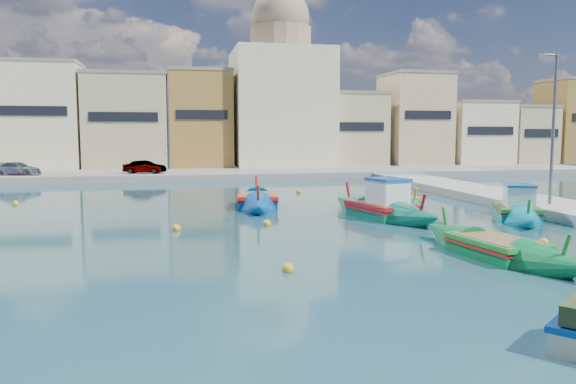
{
  "coord_description": "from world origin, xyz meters",
  "views": [
    {
      "loc": [
        -0.99,
        -18.99,
        4.13
      ],
      "look_at": [
        4.0,
        6.0,
        1.4
      ],
      "focal_mm": 35.0,
      "sensor_mm": 36.0,
      "label": 1
    }
  ],
  "objects_px": {
    "luzzu_cyan_mid": "(392,202)",
    "luzzu_green": "(257,202)",
    "church_block": "(281,91)",
    "luzzu_blue_south": "(496,250)",
    "quay_street_lamp": "(552,128)",
    "luzzu_blue_cabin": "(382,210)",
    "luzzu_turquoise_cabin": "(517,212)"
  },
  "relations": [
    {
      "from": "luzzu_cyan_mid",
      "to": "luzzu_green",
      "type": "xyz_separation_m",
      "value": [
        -7.39,
        1.29,
        0.03
      ]
    },
    {
      "from": "church_block",
      "to": "luzzu_blue_south",
      "type": "relative_size",
      "value": 2.35
    },
    {
      "from": "church_block",
      "to": "quay_street_lamp",
      "type": "relative_size",
      "value": 2.39
    },
    {
      "from": "quay_street_lamp",
      "to": "luzzu_blue_cabin",
      "type": "xyz_separation_m",
      "value": [
        -8.73,
        0.42,
        -3.97
      ]
    },
    {
      "from": "luzzu_turquoise_cabin",
      "to": "quay_street_lamp",
      "type": "bearing_deg",
      "value": 22.84
    },
    {
      "from": "luzzu_cyan_mid",
      "to": "luzzu_blue_south",
      "type": "xyz_separation_m",
      "value": [
        -1.41,
        -12.61,
        -0.01
      ]
    },
    {
      "from": "quay_street_lamp",
      "to": "luzzu_blue_south",
      "type": "xyz_separation_m",
      "value": [
        -8.1,
        -8.44,
        -4.1
      ]
    },
    {
      "from": "luzzu_blue_cabin",
      "to": "luzzu_green",
      "type": "bearing_deg",
      "value": 136.72
    },
    {
      "from": "quay_street_lamp",
      "to": "luzzu_cyan_mid",
      "type": "bearing_deg",
      "value": 148.04
    },
    {
      "from": "luzzu_turquoise_cabin",
      "to": "luzzu_cyan_mid",
      "type": "relative_size",
      "value": 1.02
    },
    {
      "from": "luzzu_cyan_mid",
      "to": "luzzu_blue_cabin",
      "type": "bearing_deg",
      "value": -118.56
    },
    {
      "from": "quay_street_lamp",
      "to": "luzzu_turquoise_cabin",
      "type": "height_order",
      "value": "quay_street_lamp"
    },
    {
      "from": "church_block",
      "to": "luzzu_cyan_mid",
      "type": "relative_size",
      "value": 2.4
    },
    {
      "from": "church_block",
      "to": "luzzu_blue_cabin",
      "type": "xyz_separation_m",
      "value": [
        -1.28,
        -33.58,
        -8.04
      ]
    },
    {
      "from": "luzzu_blue_cabin",
      "to": "luzzu_turquoise_cabin",
      "type": "bearing_deg",
      "value": -13.09
    },
    {
      "from": "quay_street_lamp",
      "to": "luzzu_cyan_mid",
      "type": "height_order",
      "value": "quay_street_lamp"
    },
    {
      "from": "luzzu_cyan_mid",
      "to": "luzzu_green",
      "type": "distance_m",
      "value": 7.5
    },
    {
      "from": "luzzu_cyan_mid",
      "to": "luzzu_blue_south",
      "type": "height_order",
      "value": "luzzu_cyan_mid"
    },
    {
      "from": "luzzu_green",
      "to": "luzzu_cyan_mid",
      "type": "bearing_deg",
      "value": -9.88
    },
    {
      "from": "church_block",
      "to": "luzzu_blue_cabin",
      "type": "height_order",
      "value": "church_block"
    },
    {
      "from": "luzzu_green",
      "to": "luzzu_blue_south",
      "type": "xyz_separation_m",
      "value": [
        5.98,
        -13.9,
        -0.04
      ]
    },
    {
      "from": "church_block",
      "to": "luzzu_blue_south",
      "type": "bearing_deg",
      "value": -90.88
    },
    {
      "from": "quay_street_lamp",
      "to": "luzzu_green",
      "type": "xyz_separation_m",
      "value": [
        -14.08,
        5.46,
        -4.06
      ]
    },
    {
      "from": "luzzu_green",
      "to": "luzzu_blue_cabin",
      "type": "bearing_deg",
      "value": -43.28
    },
    {
      "from": "quay_street_lamp",
      "to": "luzzu_blue_cabin",
      "type": "distance_m",
      "value": 9.6
    },
    {
      "from": "luzzu_turquoise_cabin",
      "to": "luzzu_blue_cabin",
      "type": "bearing_deg",
      "value": 166.91
    },
    {
      "from": "quay_street_lamp",
      "to": "luzzu_green",
      "type": "bearing_deg",
      "value": 158.8
    },
    {
      "from": "luzzu_blue_cabin",
      "to": "luzzu_blue_south",
      "type": "xyz_separation_m",
      "value": [
        0.63,
        -8.86,
        -0.13
      ]
    },
    {
      "from": "quay_street_lamp",
      "to": "luzzu_turquoise_cabin",
      "type": "distance_m",
      "value": 4.83
    },
    {
      "from": "quay_street_lamp",
      "to": "luzzu_blue_cabin",
      "type": "relative_size",
      "value": 0.92
    },
    {
      "from": "church_block",
      "to": "quay_street_lamp",
      "type": "distance_m",
      "value": 35.04
    },
    {
      "from": "quay_street_lamp",
      "to": "luzzu_cyan_mid",
      "type": "distance_m",
      "value": 8.88
    }
  ]
}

